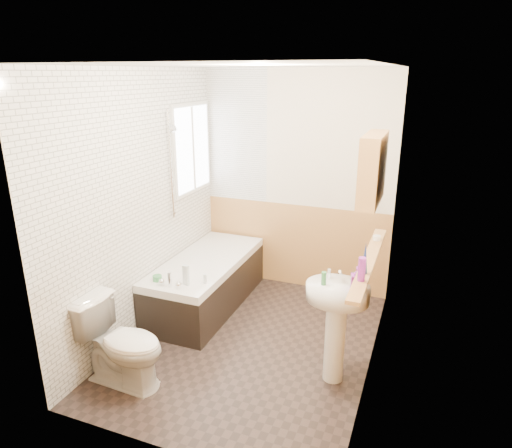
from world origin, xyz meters
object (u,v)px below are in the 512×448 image
(pine_shelf, at_px, (369,261))
(medicine_cabinet, at_px, (372,169))
(sink, at_px, (336,313))
(bathtub, at_px, (206,281))
(toilet, at_px, (122,343))

(pine_shelf, relative_size, medicine_cabinet, 2.67)
(sink, distance_m, medicine_cabinet, 1.18)
(bathtub, height_order, pine_shelf, pine_shelf)
(bathtub, bearing_deg, medicine_cabinet, -19.83)
(sink, distance_m, pine_shelf, 0.49)
(bathtub, xyz_separation_m, pine_shelf, (1.77, -0.58, 0.75))
(sink, xyz_separation_m, medicine_cabinet, (0.17, 0.14, 1.16))
(sink, height_order, medicine_cabinet, medicine_cabinet)
(medicine_cabinet, bearing_deg, sink, -141.26)
(toilet, relative_size, sink, 0.75)
(sink, height_order, pine_shelf, pine_shelf)
(toilet, bearing_deg, medicine_cabinet, -62.61)
(pine_shelf, xyz_separation_m, medicine_cabinet, (-0.03, -0.05, 0.74))
(pine_shelf, bearing_deg, sink, -137.20)
(pine_shelf, bearing_deg, bathtub, 161.83)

